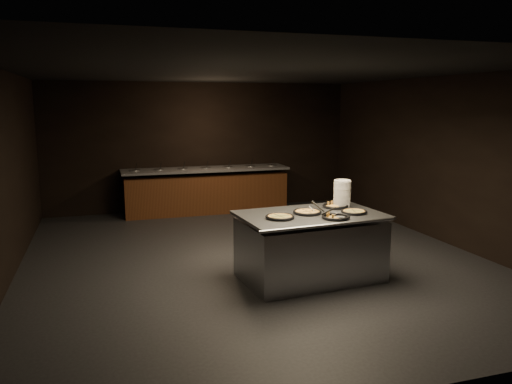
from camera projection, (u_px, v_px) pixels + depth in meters
room at (253, 167)px, 7.70m from camera, size 7.02×8.02×2.92m
salad_bar at (206, 193)px, 11.22m from camera, size 3.70×0.83×1.18m
serving_counter at (310, 248)px, 6.94m from camera, size 2.03×1.39×0.93m
plate_stack at (342, 193)px, 7.34m from camera, size 0.25×0.25×0.38m
pan_veggie_whole at (280, 217)px, 6.57m from camera, size 0.39×0.39×0.04m
pan_cheese_whole at (307, 212)px, 6.87m from camera, size 0.40×0.40×0.04m
pan_cheese_slices_a at (335, 206)px, 7.27m from camera, size 0.37×0.37×0.04m
pan_cheese_slices_b at (336, 217)px, 6.57m from camera, size 0.37×0.37×0.04m
pan_veggie_slices at (354, 212)px, 6.89m from camera, size 0.36×0.36×0.04m
server_left at (315, 208)px, 6.86m from camera, size 0.26×0.28×0.17m
server_right at (332, 213)px, 6.57m from camera, size 0.30×0.17×0.15m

